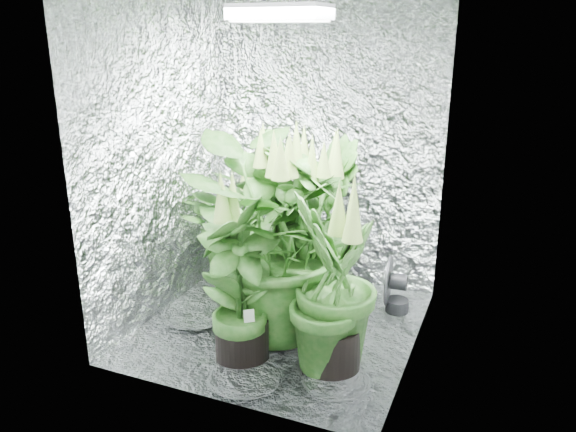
{
  "coord_description": "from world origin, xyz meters",
  "views": [
    {
      "loc": [
        1.22,
        -2.84,
        1.74
      ],
      "look_at": [
        0.04,
        0.0,
        0.72
      ],
      "focal_mm": 35.0,
      "sensor_mm": 36.0,
      "label": 1
    }
  ],
  "objects_px": {
    "plant_f": "(240,282)",
    "plant_e": "(267,244)",
    "plant_c": "(321,223)",
    "plant_d": "(303,241)",
    "plant_g": "(333,289)",
    "plant_b": "(274,227)",
    "plant_a": "(243,224)",
    "grow_lamp": "(280,13)",
    "circulation_fan": "(393,288)"
  },
  "relations": [
    {
      "from": "plant_a",
      "to": "plant_f",
      "type": "distance_m",
      "value": 1.04
    },
    {
      "from": "plant_b",
      "to": "plant_g",
      "type": "distance_m",
      "value": 0.77
    },
    {
      "from": "plant_c",
      "to": "plant_f",
      "type": "distance_m",
      "value": 0.93
    },
    {
      "from": "plant_d",
      "to": "plant_g",
      "type": "relative_size",
      "value": 1.09
    },
    {
      "from": "plant_g",
      "to": "circulation_fan",
      "type": "distance_m",
      "value": 0.89
    },
    {
      "from": "plant_f",
      "to": "plant_g",
      "type": "height_order",
      "value": "plant_g"
    },
    {
      "from": "plant_g",
      "to": "circulation_fan",
      "type": "bearing_deg",
      "value": 79.23
    },
    {
      "from": "plant_d",
      "to": "plant_e",
      "type": "distance_m",
      "value": 0.27
    },
    {
      "from": "plant_a",
      "to": "plant_c",
      "type": "height_order",
      "value": "plant_c"
    },
    {
      "from": "grow_lamp",
      "to": "plant_g",
      "type": "bearing_deg",
      "value": -38.94
    },
    {
      "from": "plant_b",
      "to": "plant_d",
      "type": "height_order",
      "value": "plant_b"
    },
    {
      "from": "circulation_fan",
      "to": "plant_c",
      "type": "bearing_deg",
      "value": 174.44
    },
    {
      "from": "plant_e",
      "to": "plant_f",
      "type": "bearing_deg",
      "value": -95.22
    },
    {
      "from": "plant_g",
      "to": "circulation_fan",
      "type": "height_order",
      "value": "plant_g"
    },
    {
      "from": "plant_a",
      "to": "plant_f",
      "type": "height_order",
      "value": "plant_f"
    },
    {
      "from": "plant_c",
      "to": "plant_d",
      "type": "distance_m",
      "value": 0.4
    },
    {
      "from": "plant_a",
      "to": "circulation_fan",
      "type": "xyz_separation_m",
      "value": [
        1.09,
        -0.03,
        -0.29
      ]
    },
    {
      "from": "grow_lamp",
      "to": "plant_b",
      "type": "height_order",
      "value": "grow_lamp"
    },
    {
      "from": "plant_f",
      "to": "plant_e",
      "type": "bearing_deg",
      "value": 84.78
    },
    {
      "from": "plant_g",
      "to": "plant_a",
      "type": "bearing_deg",
      "value": 138.36
    },
    {
      "from": "plant_d",
      "to": "plant_g",
      "type": "xyz_separation_m",
      "value": [
        0.32,
        -0.42,
        -0.06
      ]
    },
    {
      "from": "plant_g",
      "to": "circulation_fan",
      "type": "relative_size",
      "value": 2.87
    },
    {
      "from": "grow_lamp",
      "to": "plant_a",
      "type": "relative_size",
      "value": 0.53
    },
    {
      "from": "plant_c",
      "to": "plant_f",
      "type": "xyz_separation_m",
      "value": [
        -0.13,
        -0.92,
        -0.06
      ]
    },
    {
      "from": "plant_c",
      "to": "grow_lamp",
      "type": "bearing_deg",
      "value": -100.87
    },
    {
      "from": "plant_a",
      "to": "circulation_fan",
      "type": "height_order",
      "value": "plant_a"
    },
    {
      "from": "plant_a",
      "to": "plant_d",
      "type": "bearing_deg",
      "value": -33.99
    },
    {
      "from": "plant_b",
      "to": "plant_d",
      "type": "distance_m",
      "value": 0.26
    },
    {
      "from": "grow_lamp",
      "to": "plant_a",
      "type": "height_order",
      "value": "grow_lamp"
    },
    {
      "from": "plant_b",
      "to": "circulation_fan",
      "type": "relative_size",
      "value": 3.28
    },
    {
      "from": "plant_g",
      "to": "plant_f",
      "type": "bearing_deg",
      "value": -168.38
    },
    {
      "from": "plant_a",
      "to": "plant_b",
      "type": "xyz_separation_m",
      "value": [
        0.38,
        -0.31,
        0.13
      ]
    },
    {
      "from": "plant_b",
      "to": "grow_lamp",
      "type": "bearing_deg",
      "value": -55.37
    },
    {
      "from": "plant_e",
      "to": "plant_a",
      "type": "bearing_deg",
      "value": 127.05
    },
    {
      "from": "plant_d",
      "to": "plant_c",
      "type": "bearing_deg",
      "value": 93.75
    },
    {
      "from": "plant_c",
      "to": "plant_b",
      "type": "bearing_deg",
      "value": -125.55
    },
    {
      "from": "plant_b",
      "to": "plant_g",
      "type": "xyz_separation_m",
      "value": [
        0.56,
        -0.53,
        -0.08
      ]
    },
    {
      "from": "plant_f",
      "to": "plant_b",
      "type": "bearing_deg",
      "value": 97.14
    },
    {
      "from": "plant_c",
      "to": "plant_e",
      "type": "relative_size",
      "value": 0.89
    },
    {
      "from": "plant_c",
      "to": "plant_e",
      "type": "xyz_separation_m",
      "value": [
        -0.1,
        -0.63,
        0.06
      ]
    },
    {
      "from": "plant_c",
      "to": "plant_g",
      "type": "relative_size",
      "value": 1.08
    },
    {
      "from": "grow_lamp",
      "to": "circulation_fan",
      "type": "bearing_deg",
      "value": 37.62
    },
    {
      "from": "grow_lamp",
      "to": "circulation_fan",
      "type": "xyz_separation_m",
      "value": [
        0.59,
        0.45,
        -1.67
      ]
    },
    {
      "from": "plant_a",
      "to": "plant_d",
      "type": "distance_m",
      "value": 0.75
    },
    {
      "from": "plant_a",
      "to": "plant_e",
      "type": "relative_size",
      "value": 0.72
    },
    {
      "from": "plant_a",
      "to": "plant_g",
      "type": "relative_size",
      "value": 0.88
    },
    {
      "from": "plant_c",
      "to": "plant_e",
      "type": "distance_m",
      "value": 0.64
    },
    {
      "from": "plant_e",
      "to": "plant_g",
      "type": "distance_m",
      "value": 0.5
    },
    {
      "from": "plant_a",
      "to": "plant_e",
      "type": "bearing_deg",
      "value": -52.95
    },
    {
      "from": "grow_lamp",
      "to": "plant_b",
      "type": "bearing_deg",
      "value": 124.63
    }
  ]
}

